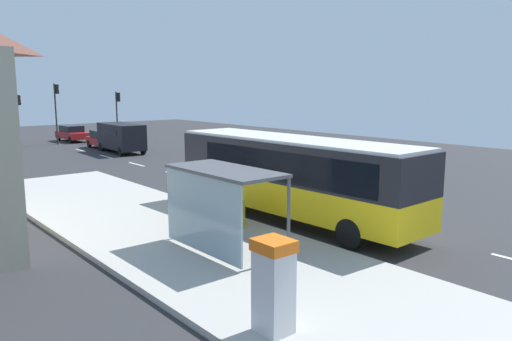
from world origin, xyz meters
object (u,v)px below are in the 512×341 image
Objects in this scene: bus at (292,173)px; recycling_bin_yellow at (238,213)px; sedan_far at (104,139)px; traffic_light_near_side at (118,109)px; traffic_light_far_side at (18,112)px; bus_shelter at (216,189)px; ticket_machine at (274,285)px; recycling_bin_green at (215,206)px; sedan_near at (72,133)px; white_van at (121,136)px; recycling_bin_red at (226,209)px; traffic_light_median at (56,104)px.

bus is 11.65× the size of recycling_bin_yellow.
traffic_light_near_side is (3.20, 4.09, 2.37)m from sedan_far.
traffic_light_near_side is at bearing -5.32° from traffic_light_far_side.
recycling_bin_yellow is at bearing 39.38° from bus_shelter.
recycling_bin_green is (4.27, 8.07, -0.52)m from ticket_machine.
traffic_light_far_side reaches higher than sedan_far.
traffic_light_near_side is 8.64m from traffic_light_far_side.
sedan_far is 1.12× the size of bus_shelter.
recycling_bin_yellow is 0.20× the size of traffic_light_near_side.
ticket_machine is 2.04× the size of recycling_bin_green.
sedan_near is 4.69× the size of recycling_bin_yellow.
white_van is at bearing -113.21° from traffic_light_near_side.
bus_shelter reaches higher than white_van.
ticket_machine is 2.04× the size of recycling_bin_red.
recycling_bin_green is (0.00, 1.40, 0.00)m from recycling_bin_yellow.
white_van is at bearing 71.06° from bus_shelter.
white_van is at bearing 70.39° from ticket_machine.
sedan_far reaches higher than recycling_bin_yellow.
bus is 3.17m from recycling_bin_green.
recycling_bin_red is (-6.50, -33.65, -0.14)m from sedan_near.
recycling_bin_green is at bearing 147.86° from bus.
traffic_light_median is (-1.90, -1.77, 2.82)m from sedan_near.
sedan_near reaches higher than recycling_bin_yellow.
sedan_near is 1.11× the size of bus_shelter.
recycling_bin_green is at bearing 90.00° from recycling_bin_red.
recycling_bin_yellow is at bearing -105.37° from white_van.
traffic_light_far_side is at bearing 84.36° from bus_shelter.
traffic_light_far_side is (-1.38, 31.95, 1.22)m from bus.
sedan_far is at bearing 76.41° from recycling_bin_yellow.
sedan_near is 34.96m from recycling_bin_yellow.
recycling_bin_yellow is at bearing -90.00° from recycling_bin_green.
recycling_bin_green is 31.66m from traffic_light_median.
recycling_bin_green is at bearing -106.30° from white_van.
traffic_light_far_side is at bearing -167.09° from traffic_light_median.
bus_shelter is (-2.21, -3.22, 1.44)m from recycling_bin_green.
sedan_far is 26.31m from recycling_bin_green.
traffic_light_median reaches higher than recycling_bin_red.
bus is at bearing -19.13° from recycling_bin_red.
bus_shelter is (2.06, 4.86, 0.93)m from ticket_machine.
sedan_far is 0.82× the size of traffic_light_median.
bus is 11.65× the size of recycling_bin_red.
white_van reaches higher than recycling_bin_green.
recycling_bin_yellow is at bearing -103.59° from sedan_far.
traffic_light_near_side is at bearing 66.79° from white_van.
ticket_machine is 8.54m from recycling_bin_red.
white_van reaches higher than sedan_far.
sedan_near is at bearing 75.29° from ticket_machine.
bus is 27.37m from sedan_far.
traffic_light_near_side reaches higher than sedan_near.
bus is at bearing 19.38° from bus_shelter.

